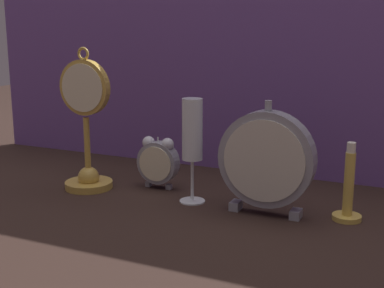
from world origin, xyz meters
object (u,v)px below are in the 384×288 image
(mantel_clock_silver, at_px, (266,160))
(champagne_flute, at_px, (192,137))
(alarm_clock_twin_bell, at_px, (158,160))
(pocket_watch_on_stand, at_px, (87,135))
(brass_candlestick, at_px, (348,194))

(mantel_clock_silver, bearing_deg, champagne_flute, 176.84)
(alarm_clock_twin_bell, relative_size, mantel_clock_silver, 0.53)
(mantel_clock_silver, xyz_separation_m, champagne_flute, (-0.17, 0.01, 0.03))
(pocket_watch_on_stand, height_order, mantel_clock_silver, pocket_watch_on_stand)
(alarm_clock_twin_bell, distance_m, mantel_clock_silver, 0.29)
(mantel_clock_silver, xyz_separation_m, brass_candlestick, (0.16, 0.04, -0.06))
(champagne_flute, height_order, brass_candlestick, champagne_flute)
(alarm_clock_twin_bell, bearing_deg, pocket_watch_on_stand, -155.10)
(pocket_watch_on_stand, bearing_deg, brass_candlestick, 3.80)
(champagne_flute, bearing_deg, mantel_clock_silver, -3.16)
(pocket_watch_on_stand, relative_size, alarm_clock_twin_bell, 2.68)
(pocket_watch_on_stand, relative_size, champagne_flute, 1.45)
(pocket_watch_on_stand, relative_size, mantel_clock_silver, 1.41)
(mantel_clock_silver, bearing_deg, pocket_watch_on_stand, -179.74)
(pocket_watch_on_stand, xyz_separation_m, mantel_clock_silver, (0.43, 0.00, -0.01))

